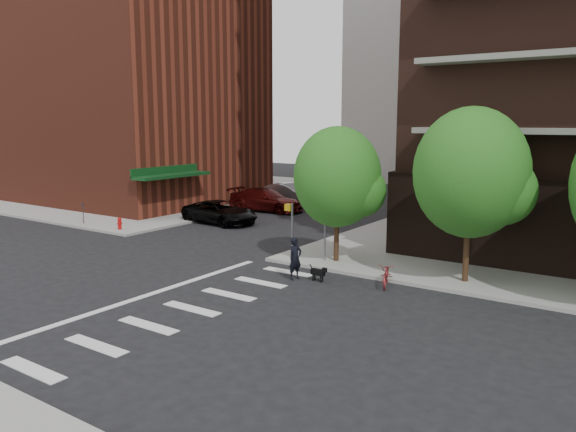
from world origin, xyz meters
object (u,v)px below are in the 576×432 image
object	(u,v)px
parked_car_black	(220,212)
dog_walker	(295,258)
scooter	(386,274)
parked_car_silver	(290,194)
fire_hydrant	(120,223)
parked_car_maroon	(266,200)

from	to	relation	value
parked_car_black	dog_walker	bearing A→B (deg)	-121.26
scooter	dog_walker	size ratio (longest dim) A/B	1.03
scooter	parked_car_silver	bearing A→B (deg)	113.93
fire_hydrant	parked_car_silver	world-z (taller)	parked_car_silver
fire_hydrant	parked_car_maroon	xyz separation A→B (m)	(2.46, 11.37, 0.28)
parked_car_silver	fire_hydrant	bearing A→B (deg)	172.13
dog_walker	fire_hydrant	bearing A→B (deg)	94.94
fire_hydrant	parked_car_silver	xyz separation A→B (m)	(2.30, 14.78, 0.32)
parked_car_maroon	scooter	world-z (taller)	parked_car_maroon
parked_car_maroon	parked_car_silver	distance (m)	3.41
scooter	dog_walker	xyz separation A→B (m)	(-3.56, -1.27, 0.41)
fire_hydrant	scooter	xyz separation A→B (m)	(17.96, -1.30, -0.07)
parked_car_maroon	parked_car_silver	world-z (taller)	parked_car_silver
parked_car_black	parked_car_maroon	distance (m)	5.84
parked_car_silver	dog_walker	bearing A→B (deg)	-144.15
scooter	fire_hydrant	bearing A→B (deg)	155.55
parked_car_maroon	parked_car_silver	size ratio (longest dim) A/B	1.08
fire_hydrant	scooter	bearing A→B (deg)	-4.14
parked_car_silver	parked_car_maroon	bearing A→B (deg)	-176.42
parked_car_black	dog_walker	xyz separation A→B (m)	(11.33, -8.14, 0.15)
parked_car_black	dog_walker	distance (m)	13.95
scooter	dog_walker	world-z (taller)	dog_walker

